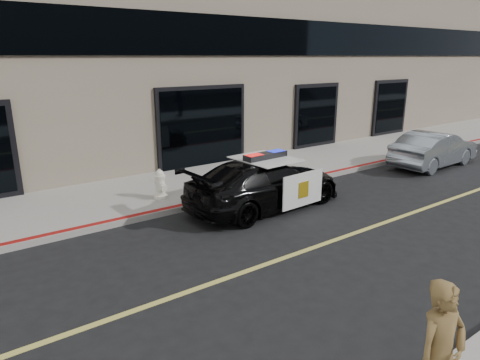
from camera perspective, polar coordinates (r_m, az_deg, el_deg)
ground at (r=10.94m, az=19.13°, el=-5.25°), size 120.00×120.00×0.00m
sidewalk_n at (r=14.37m, az=2.02°, el=1.05°), size 60.00×3.50×0.15m
police_car at (r=11.12m, az=3.36°, el=-0.42°), size 2.35×4.69×1.47m
silver_sedan at (r=16.79m, az=24.46°, el=3.77°), size 1.66×3.96×1.27m
fire_hydrant at (r=11.61m, az=-10.58°, el=-0.62°), size 0.36×0.50×0.80m
pedestrian_a at (r=5.02m, az=25.05°, el=-20.47°), size 0.73×0.59×1.62m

